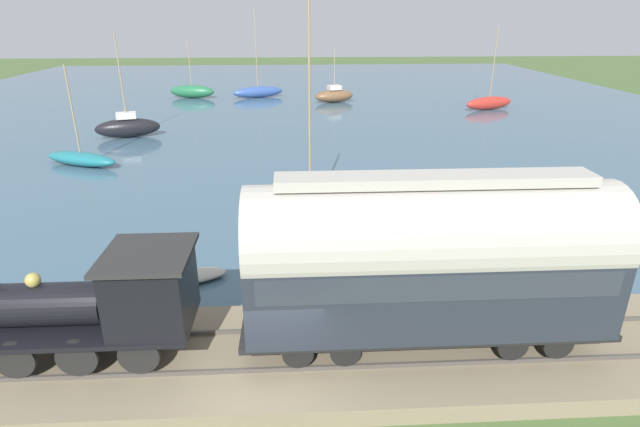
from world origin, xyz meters
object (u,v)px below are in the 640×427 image
(passenger_coach, at_px, (428,257))
(sailboat_green, at_px, (192,91))
(sailboat_brown, at_px, (334,95))
(rowboat_near_shore, at_px, (188,277))
(sailboat_teal, at_px, (81,158))
(rowboat_mid_harbor, at_px, (419,204))
(sailboat_red, at_px, (489,103))
(sailboat_blue, at_px, (258,92))
(sailboat_yellow, at_px, (310,207))
(steam_locomotive, at_px, (105,299))
(rowboat_far_out, at_px, (445,248))
(sailboat_black, at_px, (128,127))

(passenger_coach, height_order, sailboat_green, sailboat_green)
(passenger_coach, distance_m, sailboat_brown, 41.73)
(sailboat_brown, xyz_separation_m, rowboat_near_shore, (-37.01, 8.09, -0.53))
(sailboat_teal, bearing_deg, rowboat_mid_harbor, -90.32)
(sailboat_red, height_order, sailboat_blue, sailboat_blue)
(passenger_coach, bearing_deg, sailboat_yellow, 15.18)
(passenger_coach, xyz_separation_m, sailboat_red, (36.58, -15.62, -2.45))
(sailboat_red, bearing_deg, rowboat_near_shore, 124.61)
(sailboat_teal, distance_m, rowboat_mid_harbor, 20.46)
(sailboat_teal, xyz_separation_m, rowboat_mid_harbor, (-8.21, -18.74, -0.24))
(steam_locomotive, relative_size, sailboat_red, 0.78)
(passenger_coach, xyz_separation_m, rowboat_near_shore, (4.64, 6.96, -2.92))
(sailboat_blue, distance_m, rowboat_far_out, 39.95)
(steam_locomotive, relative_size, rowboat_far_out, 2.25)
(passenger_coach, distance_m, sailboat_green, 47.51)
(sailboat_red, height_order, sailboat_teal, sailboat_red)
(sailboat_red, relative_size, rowboat_mid_harbor, 2.79)
(sailboat_red, bearing_deg, rowboat_far_out, 136.48)
(sailboat_yellow, distance_m, rowboat_near_shore, 6.53)
(rowboat_near_shore, bearing_deg, sailboat_yellow, -58.89)
(rowboat_far_out, relative_size, rowboat_mid_harbor, 0.97)
(steam_locomotive, relative_size, sailboat_black, 0.78)
(passenger_coach, relative_size, sailboat_green, 1.53)
(sailboat_red, bearing_deg, sailboat_teal, 98.48)
(sailboat_black, bearing_deg, sailboat_yellow, -159.07)
(rowboat_near_shore, bearing_deg, sailboat_green, -6.22)
(steam_locomotive, distance_m, sailboat_blue, 45.22)
(sailboat_black, distance_m, rowboat_far_out, 27.21)
(sailboat_brown, relative_size, rowboat_near_shore, 1.95)
(sailboat_red, bearing_deg, sailboat_brown, 50.59)
(sailboat_black, relative_size, sailboat_teal, 1.24)
(sailboat_teal, height_order, rowboat_far_out, sailboat_teal)
(passenger_coach, distance_m, sailboat_teal, 25.25)
(sailboat_blue, relative_size, sailboat_teal, 1.53)
(sailboat_blue, xyz_separation_m, sailboat_yellow, (-35.78, -4.41, 0.17))
(sailboat_yellow, bearing_deg, steam_locomotive, 176.73)
(sailboat_black, bearing_deg, sailboat_green, -20.00)
(steam_locomotive, xyz_separation_m, sailboat_brown, (41.64, -9.02, -1.47))
(sailboat_green, height_order, sailboat_blue, sailboat_blue)
(sailboat_yellow, xyz_separation_m, rowboat_far_out, (-3.02, -5.12, -0.66))
(sailboat_blue, xyz_separation_m, rowboat_mid_harbor, (-34.11, -9.62, -0.44))
(sailboat_blue, bearing_deg, sailboat_yellow, 167.21)
(sailboat_yellow, bearing_deg, sailboat_brown, 19.74)
(sailboat_red, height_order, rowboat_near_shore, sailboat_red)
(sailboat_green, xyz_separation_m, sailboat_black, (-18.56, 1.37, 0.06))
(sailboat_red, relative_size, sailboat_black, 1.01)
(passenger_coach, bearing_deg, sailboat_red, -23.12)
(sailboat_green, bearing_deg, sailboat_blue, -78.86)
(sailboat_red, distance_m, sailboat_blue, 24.16)
(sailboat_blue, distance_m, rowboat_near_shore, 40.56)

